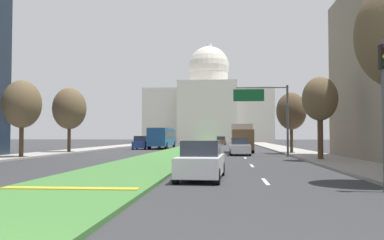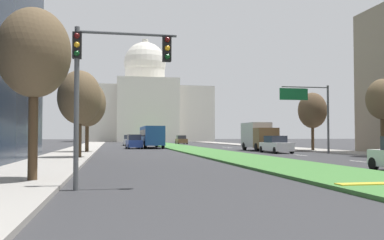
# 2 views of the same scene
# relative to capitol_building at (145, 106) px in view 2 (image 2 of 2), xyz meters

# --- Properties ---
(ground_plane) EXTENTS (263.71, 263.71, 0.00)m
(ground_plane) POSITION_rel_capitol_building_xyz_m (0.00, -59.06, -10.31)
(ground_plane) COLOR #333335
(grass_median) EXTENTS (5.11, 107.88, 0.14)m
(grass_median) POSITION_rel_capitol_building_xyz_m (0.00, -65.05, -10.24)
(grass_median) COLOR #427A38
(grass_median) RESTS_ON ground_plane
(lane_dashes_right) EXTENTS (0.16, 45.55, 0.01)m
(lane_dashes_right) POSITION_rel_capitol_building_xyz_m (6.80, -83.01, -10.30)
(lane_dashes_right) COLOR silver
(lane_dashes_right) RESTS_ON ground_plane
(sidewalk_left) EXTENTS (4.00, 107.88, 0.15)m
(sidewalk_left) POSITION_rel_capitol_building_xyz_m (-13.05, -71.04, -10.23)
(sidewalk_left) COLOR #9E9991
(sidewalk_left) RESTS_ON ground_plane
(sidewalk_right) EXTENTS (4.00, 107.88, 0.15)m
(sidewalk_right) POSITION_rel_capitol_building_xyz_m (13.05, -71.04, -10.23)
(sidewalk_right) COLOR #9E9991
(sidewalk_right) RESTS_ON ground_plane
(capitol_building) EXTENTS (37.66, 23.46, 30.22)m
(capitol_building) POSITION_rel_capitol_building_xyz_m (0.00, 0.00, 0.00)
(capitol_building) COLOR silver
(capitol_building) RESTS_ON ground_plane
(traffic_light_near_left) EXTENTS (3.34, 0.35, 5.20)m
(traffic_light_near_left) POSITION_rel_capitol_building_xyz_m (-9.71, -108.74, -6.51)
(traffic_light_near_left) COLOR #515456
(traffic_light_near_left) RESTS_ON ground_plane
(overhead_guide_sign) EXTENTS (5.00, 0.20, 6.50)m
(overhead_guide_sign) POSITION_rel_capitol_building_xyz_m (8.98, -85.90, -5.69)
(overhead_guide_sign) COLOR #515456
(overhead_guide_sign) RESTS_ON ground_plane
(street_tree_left_near) EXTENTS (2.60, 2.60, 6.34)m
(street_tree_left_near) POSITION_rel_capitol_building_xyz_m (-12.22, -106.64, -5.64)
(street_tree_left_near) COLOR #4C3823
(street_tree_left_near) RESTS_ON ground_plane
(street_tree_left_mid) EXTENTS (3.18, 3.18, 6.53)m
(street_tree_left_mid) POSITION_rel_capitol_building_xyz_m (-11.82, -90.72, -5.80)
(street_tree_left_mid) COLOR #4C3823
(street_tree_left_mid) RESTS_ON ground_plane
(street_tree_right_mid) EXTENTS (2.66, 2.66, 6.36)m
(street_tree_right_mid) POSITION_rel_capitol_building_xyz_m (12.27, -91.92, -5.68)
(street_tree_right_mid) COLOR #4C3823
(street_tree_right_mid) RESTS_ON ground_plane
(street_tree_left_far) EXTENTS (3.63, 3.63, 7.14)m
(street_tree_left_far) POSITION_rel_capitol_building_xyz_m (-11.86, -80.30, -5.46)
(street_tree_left_far) COLOR #4C3823
(street_tree_left_far) RESTS_ON ground_plane
(street_tree_right_far) EXTENTS (3.10, 3.10, 6.39)m
(street_tree_right_far) POSITION_rel_capitol_building_xyz_m (11.96, -80.35, -5.87)
(street_tree_right_far) COLOR #4C3823
(street_tree_right_far) RESTS_ON ground_plane
(sedan_midblock) EXTENTS (2.01, 4.37, 1.70)m
(sedan_midblock) POSITION_rel_capitol_building_xyz_m (6.51, -83.34, -9.51)
(sedan_midblock) COLOR silver
(sedan_midblock) RESTS_ON ground_plane
(sedan_distant) EXTENTS (2.10, 4.36, 1.85)m
(sedan_distant) POSITION_rel_capitol_building_xyz_m (-6.63, -67.61, -9.45)
(sedan_distant) COLOR navy
(sedan_distant) RESTS_ON ground_plane
(sedan_far_horizon) EXTENTS (2.14, 4.37, 1.82)m
(sedan_far_horizon) POSITION_rel_capitol_building_xyz_m (-6.59, -50.36, -9.46)
(sedan_far_horizon) COLOR silver
(sedan_far_horizon) RESTS_ON ground_plane
(sedan_very_far) EXTENTS (1.99, 4.56, 1.73)m
(sedan_very_far) POSITION_rel_capitol_building_xyz_m (4.17, -40.02, -9.49)
(sedan_very_far) COLOR brown
(sedan_very_far) RESTS_ON ground_plane
(box_truck_delivery) EXTENTS (2.40, 6.40, 3.20)m
(box_truck_delivery) POSITION_rel_capitol_building_xyz_m (6.98, -77.06, -8.63)
(box_truck_delivery) COLOR brown
(box_truck_delivery) RESTS_ON ground_plane
(city_bus) EXTENTS (2.62, 11.00, 2.95)m
(city_bus) POSITION_rel_capitol_building_xyz_m (-4.08, -64.62, -8.54)
(city_bus) COLOR #1E4C8C
(city_bus) RESTS_ON ground_plane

